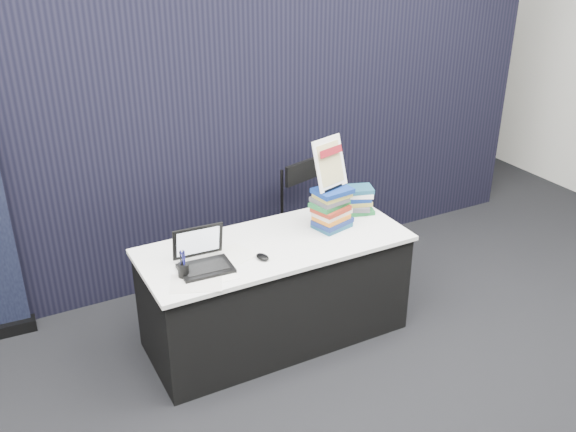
{
  "coord_description": "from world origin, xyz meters",
  "views": [
    {
      "loc": [
        -1.68,
        -2.8,
        2.76
      ],
      "look_at": [
        0.1,
        0.55,
        0.92
      ],
      "focal_mm": 40.0,
      "sensor_mm": 36.0,
      "label": 1
    }
  ],
  "objects_px": {
    "laptop": "(203,258)",
    "display_table": "(276,290)",
    "stacking_chair": "(315,218)",
    "info_sign": "(330,164)",
    "book_stack_tall": "(331,208)",
    "book_stack_short": "(355,199)"
  },
  "relations": [
    {
      "from": "display_table",
      "to": "book_stack_tall",
      "type": "xyz_separation_m",
      "value": [
        0.45,
        0.03,
        0.52
      ]
    },
    {
      "from": "info_sign",
      "to": "book_stack_tall",
      "type": "bearing_deg",
      "value": -106.56
    },
    {
      "from": "book_stack_short",
      "to": "laptop",
      "type": "bearing_deg",
      "value": -169.54
    },
    {
      "from": "book_stack_short",
      "to": "stacking_chair",
      "type": "height_order",
      "value": "stacking_chair"
    },
    {
      "from": "stacking_chair",
      "to": "info_sign",
      "type": "bearing_deg",
      "value": -127.94
    },
    {
      "from": "laptop",
      "to": "display_table",
      "type": "bearing_deg",
      "value": 10.89
    },
    {
      "from": "book_stack_short",
      "to": "info_sign",
      "type": "distance_m",
      "value": 0.48
    },
    {
      "from": "book_stack_short",
      "to": "stacking_chair",
      "type": "xyz_separation_m",
      "value": [
        -0.09,
        0.42,
        -0.31
      ]
    },
    {
      "from": "laptop",
      "to": "book_stack_tall",
      "type": "relative_size",
      "value": 1.15
    },
    {
      "from": "laptop",
      "to": "stacking_chair",
      "type": "height_order",
      "value": "laptop"
    },
    {
      "from": "display_table",
      "to": "stacking_chair",
      "type": "distance_m",
      "value": 0.88
    },
    {
      "from": "book_stack_tall",
      "to": "info_sign",
      "type": "relative_size",
      "value": 0.81
    },
    {
      "from": "display_table",
      "to": "book_stack_short",
      "type": "relative_size",
      "value": 6.8
    },
    {
      "from": "book_stack_short",
      "to": "info_sign",
      "type": "relative_size",
      "value": 0.74
    },
    {
      "from": "info_sign",
      "to": "stacking_chair",
      "type": "relative_size",
      "value": 0.37
    },
    {
      "from": "laptop",
      "to": "info_sign",
      "type": "distance_m",
      "value": 1.07
    },
    {
      "from": "display_table",
      "to": "stacking_chair",
      "type": "bearing_deg",
      "value": 41.84
    },
    {
      "from": "book_stack_tall",
      "to": "laptop",
      "type": "bearing_deg",
      "value": -174.31
    },
    {
      "from": "stacking_chair",
      "to": "book_stack_short",
      "type": "bearing_deg",
      "value": -94.64
    },
    {
      "from": "book_stack_tall",
      "to": "stacking_chair",
      "type": "distance_m",
      "value": 0.69
    },
    {
      "from": "laptop",
      "to": "book_stack_short",
      "type": "distance_m",
      "value": 1.29
    },
    {
      "from": "laptop",
      "to": "stacking_chair",
      "type": "xyz_separation_m",
      "value": [
        1.18,
        0.65,
        -0.27
      ]
    }
  ]
}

